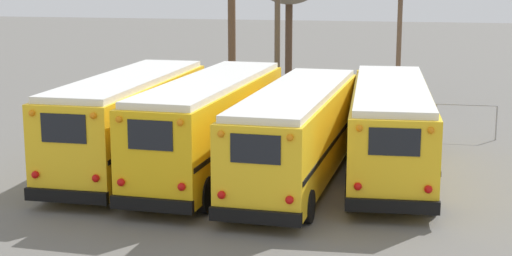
{
  "coord_description": "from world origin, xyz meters",
  "views": [
    {
      "loc": [
        5.2,
        -25.31,
        6.79
      ],
      "look_at": [
        0.0,
        -0.48,
        1.63
      ],
      "focal_mm": 55.0,
      "sensor_mm": 36.0,
      "label": 1
    }
  ],
  "objects_px": {
    "school_bus_0": "(130,120)",
    "utility_pole": "(277,27)",
    "school_bus_1": "(211,124)",
    "school_bus_2": "(297,132)",
    "school_bus_3": "(390,126)"
  },
  "relations": [
    {
      "from": "school_bus_1",
      "to": "school_bus_2",
      "type": "xyz_separation_m",
      "value": [
        2.89,
        -0.16,
        -0.12
      ]
    },
    {
      "from": "school_bus_0",
      "to": "utility_pole",
      "type": "bearing_deg",
      "value": 75.95
    },
    {
      "from": "school_bus_2",
      "to": "school_bus_3",
      "type": "bearing_deg",
      "value": 26.16
    },
    {
      "from": "school_bus_1",
      "to": "school_bus_3",
      "type": "height_order",
      "value": "school_bus_1"
    },
    {
      "from": "school_bus_0",
      "to": "school_bus_3",
      "type": "relative_size",
      "value": 0.92
    },
    {
      "from": "school_bus_2",
      "to": "school_bus_3",
      "type": "relative_size",
      "value": 1.01
    },
    {
      "from": "school_bus_3",
      "to": "utility_pole",
      "type": "distance_m",
      "value": 12.33
    },
    {
      "from": "school_bus_0",
      "to": "school_bus_2",
      "type": "xyz_separation_m",
      "value": [
        5.79,
        -0.29,
        -0.11
      ]
    },
    {
      "from": "school_bus_1",
      "to": "utility_pole",
      "type": "height_order",
      "value": "utility_pole"
    },
    {
      "from": "school_bus_3",
      "to": "utility_pole",
      "type": "bearing_deg",
      "value": 118.34
    },
    {
      "from": "utility_pole",
      "to": "school_bus_3",
      "type": "bearing_deg",
      "value": -61.66
    },
    {
      "from": "school_bus_0",
      "to": "school_bus_1",
      "type": "relative_size",
      "value": 0.94
    },
    {
      "from": "school_bus_0",
      "to": "utility_pole",
      "type": "distance_m",
      "value": 12.36
    },
    {
      "from": "school_bus_0",
      "to": "school_bus_2",
      "type": "height_order",
      "value": "school_bus_0"
    },
    {
      "from": "school_bus_3",
      "to": "school_bus_2",
      "type": "bearing_deg",
      "value": -153.84
    }
  ]
}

